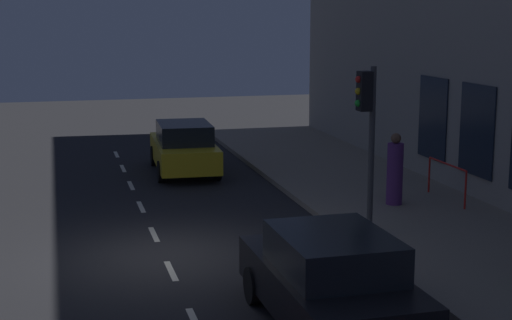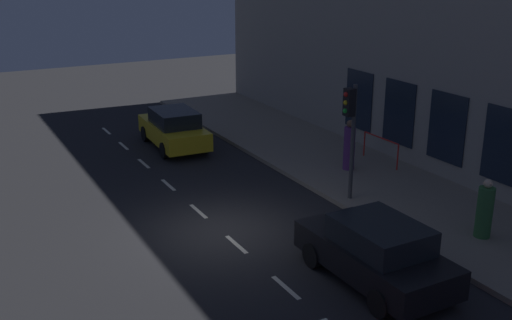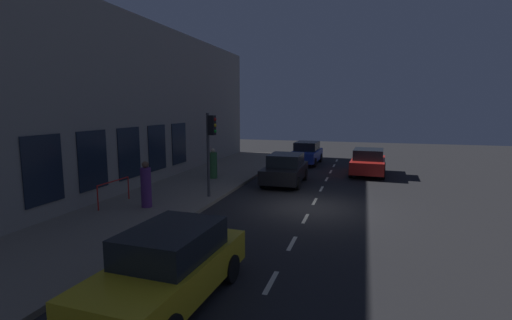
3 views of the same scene
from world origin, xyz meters
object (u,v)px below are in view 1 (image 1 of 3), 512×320
at_px(parked_car_0, 330,280).
at_px(parked_car_1, 184,148).
at_px(traffic_light, 367,117).
at_px(pedestrian_0, 395,172).

xyz_separation_m(parked_car_0, parked_car_1, (-0.21, 12.61, -0.00)).
bearing_deg(parked_car_1, parked_car_0, -86.38).
height_order(traffic_light, pedestrian_0, traffic_light).
bearing_deg(traffic_light, parked_car_0, -118.76).
distance_m(parked_car_0, pedestrian_0, 7.84).
bearing_deg(parked_car_1, traffic_light, -69.90).
height_order(parked_car_1, pedestrian_0, pedestrian_0).
relative_size(traffic_light, parked_car_1, 0.84).
distance_m(parked_car_1, pedestrian_0, 7.39).
bearing_deg(traffic_light, pedestrian_0, 52.54).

